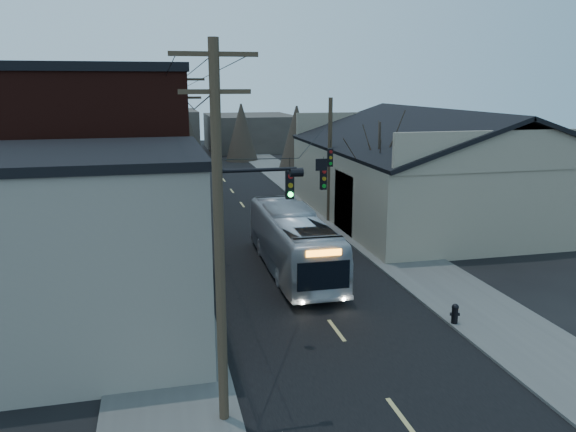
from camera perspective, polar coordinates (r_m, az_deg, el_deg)
name	(u,v)px	position (r m, az deg, el deg)	size (l,w,h in m)	color
road_surface	(246,210)	(42.83, -4.27, 0.61)	(9.00, 110.00, 0.02)	black
sidewalk_left	(159,214)	(42.32, -12.99, 0.22)	(4.00, 110.00, 0.12)	#474744
sidewalk_right	(328,205)	(44.28, 4.07, 1.10)	(4.00, 110.00, 0.12)	#474744
building_clapboard	(89,253)	(21.26, -19.54, -3.58)	(8.00, 8.00, 7.00)	slate
building_brick	(89,168)	(31.78, -19.57, 4.59)	(10.00, 12.00, 10.00)	black
building_left_far	(118,158)	(47.74, -16.90, 5.64)	(9.00, 14.00, 7.00)	#36302B
warehouse	(436,179)	(41.73, 14.77, 3.63)	(16.16, 20.60, 7.73)	#7B6D5A
building_far_left	(158,133)	(76.55, -13.04, 8.18)	(10.00, 12.00, 6.00)	#36302B
building_far_right	(250,132)	(82.68, -3.93, 8.49)	(12.00, 14.00, 5.00)	#36302B
bare_tree	(378,182)	(34.37, 9.14, 3.43)	(0.40, 0.40, 7.20)	black
utility_lines	(211,156)	(35.86, -7.84, 6.07)	(11.24, 45.28, 10.50)	#382B1E
bus	(293,241)	(28.60, 0.52, -2.59)	(2.62, 11.21, 3.12)	#AFB4BB
parked_car	(185,194)	(46.70, -10.39, 2.25)	(1.30, 3.74, 1.23)	#95989C
fire_hydrant	(455,313)	(23.47, 16.60, -9.40)	(0.40, 0.28, 0.81)	black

